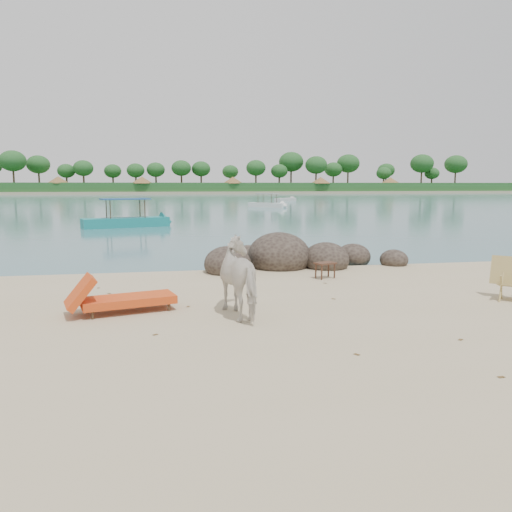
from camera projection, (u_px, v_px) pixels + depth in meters
The scene contains 12 objects.
water at pixel (176, 198), 96.90m from camera, with size 400.00×400.00×0.00m, color #3C6E79.
far_shore at pixel (171, 192), 174.80m from camera, with size 420.00×90.00×1.40m, color tan.
far_scenery at pixel (172, 183), 141.93m from camera, with size 420.00×18.00×9.50m.
boulders at pixel (289, 259), 15.55m from camera, with size 6.53×3.13×1.46m.
cow at pixel (244, 278), 9.69m from camera, with size 0.82×1.79×1.52m, color beige.
side_table at pixel (325, 272), 13.56m from camera, with size 0.54×0.35×0.44m, color #341E15, non-canonical shape.
lounge_chair at pixel (128, 296), 10.02m from camera, with size 2.28×0.80×0.68m, color red, non-canonical shape.
deck_chair at pixel (512, 280), 11.00m from camera, with size 0.60×0.66×0.94m, color tan, non-canonical shape.
boat_near at pixel (125, 203), 30.76m from camera, with size 5.89×1.32×2.87m, color #177E7E, non-canonical shape.
boat_mid at pixel (267, 196), 57.40m from camera, with size 5.38×1.21×2.63m, color silver, non-canonical shape.
boat_far at pixel (285, 199), 78.34m from camera, with size 5.30×1.19×0.62m, color silver, non-canonical shape.
dead_leaves at pixel (246, 312), 10.08m from camera, with size 6.53×7.05×0.00m.
Camera 1 is at (-2.30, -8.73, 2.56)m, focal length 35.00 mm.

